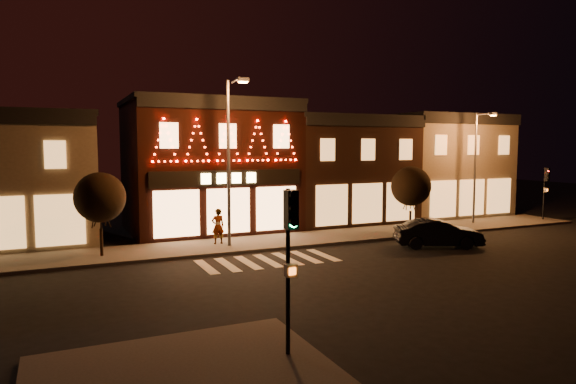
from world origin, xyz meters
TOP-DOWN VIEW (x-y plane):
  - ground at (0.00, 0.00)m, footprint 120.00×120.00m
  - sidewalk_far at (2.00, 8.00)m, footprint 44.00×4.00m
  - building_pulp at (0.00, 13.98)m, footprint 10.20×8.34m
  - building_right_a at (9.50, 13.99)m, footprint 9.20×8.28m
  - building_right_b at (18.50, 13.99)m, footprint 9.20×8.28m
  - traffic_signal_near at (-3.81, -6.75)m, footprint 0.31×0.44m
  - traffic_signal_far at (22.97, 7.41)m, footprint 0.34×0.43m
  - streetlamp_mid at (-0.71, 7.30)m, footprint 0.61×1.99m
  - streetlamp_right at (17.15, 8.16)m, footprint 0.48×1.72m
  - tree_left at (-7.12, 7.76)m, footprint 2.41×2.41m
  - tree_right at (10.70, 7.03)m, footprint 2.42×2.42m
  - dark_sedan at (9.57, 3.21)m, footprint 4.82×3.30m
  - pedestrian at (-1.14, 8.32)m, footprint 0.71×0.48m

SIDE VIEW (x-z plane):
  - ground at x=0.00m, z-range 0.00..0.00m
  - sidewalk_far at x=2.00m, z-range 0.00..0.15m
  - dark_sedan at x=9.57m, z-range 0.00..1.50m
  - pedestrian at x=-1.14m, z-range 0.15..2.07m
  - traffic_signal_far at x=22.97m, z-range 0.95..4.69m
  - tree_left at x=-7.12m, z-range 0.96..4.99m
  - tree_right at x=10.70m, z-range 0.96..5.01m
  - traffic_signal_near at x=-3.81m, z-range 1.02..5.24m
  - building_right_a at x=9.50m, z-range 0.01..7.51m
  - building_right_b at x=18.50m, z-range 0.01..7.81m
  - building_pulp at x=0.00m, z-range 0.01..8.31m
  - streetlamp_right at x=17.15m, z-range 0.80..8.31m
  - streetlamp_mid at x=-0.71m, z-range 0.90..9.58m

